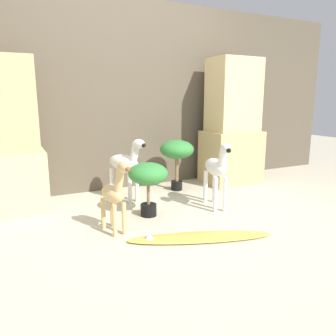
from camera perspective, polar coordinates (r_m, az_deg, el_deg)
ground_plane at (r=2.82m, az=2.79°, el=-10.47°), size 14.00×14.00×0.00m
wall_back at (r=3.99m, az=-7.93°, el=12.25°), size 6.40×0.08×2.20m
rock_pillar_left at (r=3.39m, az=-26.71°, el=3.96°), size 0.69×0.51×1.45m
rock_pillar_right at (r=4.26m, az=11.09°, el=6.94°), size 0.69×0.51×1.56m
zebra_right at (r=3.24m, az=8.51°, el=-0.08°), size 0.26×0.55×0.68m
zebra_left at (r=3.48m, az=-7.39°, el=0.77°), size 0.31×0.54×0.68m
giraffe_figurine at (r=2.65m, az=-9.28°, el=-4.37°), size 0.19×0.43×0.62m
potted_palm_front at (r=3.00m, az=-3.48°, el=-1.54°), size 0.37×0.37×0.51m
potted_palm_back at (r=3.84m, az=1.55°, el=2.88°), size 0.40×0.40×0.60m
surfboard at (r=2.63m, az=5.38°, el=-11.89°), size 1.15×0.59×0.07m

